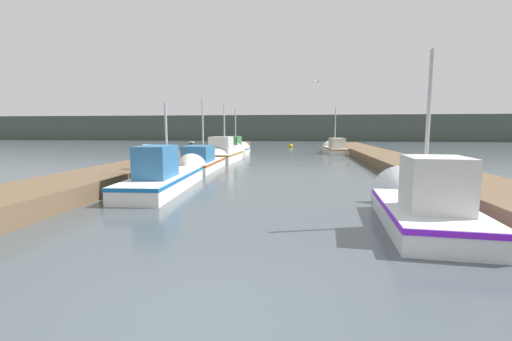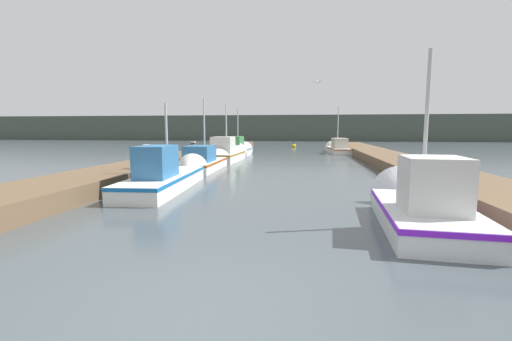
# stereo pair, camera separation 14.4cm
# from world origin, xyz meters

# --- Properties ---
(ground_plane) EXTENTS (200.00, 200.00, 0.00)m
(ground_plane) POSITION_xyz_m (0.00, 0.00, 0.00)
(ground_plane) COLOR #424C51
(dock_left) EXTENTS (2.48, 40.00, 0.53)m
(dock_left) POSITION_xyz_m (-5.96, 16.00, 0.26)
(dock_left) COLOR brown
(dock_left) RESTS_ON ground_plane
(dock_right) EXTENTS (2.48, 40.00, 0.53)m
(dock_right) POSITION_xyz_m (5.96, 16.00, 0.26)
(dock_right) COLOR brown
(dock_right) RESTS_ON ground_plane
(distant_shore_ridge) EXTENTS (120.00, 16.00, 4.24)m
(distant_shore_ridge) POSITION_xyz_m (0.00, 61.11, 2.12)
(distant_shore_ridge) COLOR #424C42
(distant_shore_ridge) RESTS_ON ground_plane
(fishing_boat_0) EXTENTS (1.94, 4.50, 4.13)m
(fishing_boat_0) POSITION_xyz_m (3.53, 4.45, 0.41)
(fishing_boat_0) COLOR silver
(fishing_boat_0) RESTS_ON ground_plane
(fishing_boat_1) EXTENTS (1.83, 6.37, 3.30)m
(fishing_boat_1) POSITION_xyz_m (-3.57, 8.17, 0.41)
(fishing_boat_1) COLOR silver
(fishing_boat_1) RESTS_ON ground_plane
(fishing_boat_2) EXTENTS (1.61, 5.42, 3.97)m
(fishing_boat_2) POSITION_xyz_m (-3.85, 13.62, 0.38)
(fishing_boat_2) COLOR silver
(fishing_boat_2) RESTS_ON ground_plane
(fishing_boat_3) EXTENTS (1.83, 5.13, 4.03)m
(fishing_boat_3) POSITION_xyz_m (-3.72, 18.10, 0.44)
(fishing_boat_3) COLOR silver
(fishing_boat_3) RESTS_ON ground_plane
(fishing_boat_4) EXTENTS (1.62, 4.79, 3.94)m
(fishing_boat_4) POSITION_xyz_m (-3.80, 22.06, 0.44)
(fishing_boat_4) COLOR silver
(fishing_boat_4) RESTS_ON ground_plane
(fishing_boat_5) EXTENTS (1.75, 6.05, 4.25)m
(fishing_boat_5) POSITION_xyz_m (3.86, 26.38, 0.40)
(fishing_boat_5) COLOR silver
(fishing_boat_5) RESTS_ON ground_plane
(mooring_piling_1) EXTENTS (0.33, 0.33, 1.43)m
(mooring_piling_1) POSITION_xyz_m (-4.72, 8.88, 0.72)
(mooring_piling_1) COLOR #473523
(mooring_piling_1) RESTS_ON ground_plane
(mooring_piling_2) EXTENTS (0.28, 0.28, 1.33)m
(mooring_piling_2) POSITION_xyz_m (-4.78, 14.43, 0.67)
(mooring_piling_2) COLOR #473523
(mooring_piling_2) RESTS_ON ground_plane
(mooring_piling_3) EXTENTS (0.32, 0.32, 1.06)m
(mooring_piling_3) POSITION_xyz_m (-4.76, 22.01, 0.53)
(mooring_piling_3) COLOR #473523
(mooring_piling_3) RESTS_ON ground_plane
(channel_buoy) EXTENTS (0.51, 0.51, 1.01)m
(channel_buoy) POSITION_xyz_m (0.00, 33.91, 0.15)
(channel_buoy) COLOR gold
(channel_buoy) RESTS_ON ground_plane
(seagull_lead) EXTENTS (0.53, 0.39, 0.12)m
(seagull_lead) POSITION_xyz_m (1.83, 18.32, 4.83)
(seagull_lead) COLOR white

